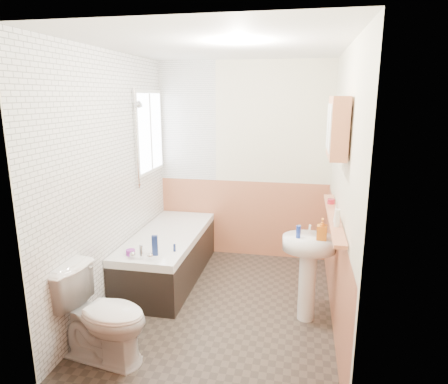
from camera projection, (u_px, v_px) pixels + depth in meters
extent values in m
plane|color=#2F2721|center=(221.00, 305.00, 4.06)|extent=(2.80, 2.80, 0.00)
plane|color=white|center=(221.00, 46.00, 3.47)|extent=(2.80, 2.80, 0.00)
cube|color=#EDE6C4|center=(243.00, 162.00, 5.11)|extent=(2.20, 0.02, 2.50)
cube|color=#EDE6C4|center=(174.00, 235.00, 2.42)|extent=(2.20, 0.02, 2.50)
cube|color=#EDE6C4|center=(112.00, 181.00, 3.98)|extent=(0.02, 2.80, 2.50)
cube|color=#EDE6C4|center=(343.00, 191.00, 3.56)|extent=(0.02, 2.80, 2.50)
cube|color=#C67751|center=(335.00, 268.00, 3.74)|extent=(0.01, 2.80, 1.00)
cube|color=#C67751|center=(179.00, 342.00, 2.62)|extent=(2.20, 0.01, 1.00)
cube|color=#C67751|center=(242.00, 218.00, 5.27)|extent=(2.20, 0.01, 1.00)
cube|color=white|center=(114.00, 181.00, 3.97)|extent=(0.01, 2.80, 2.50)
cube|color=white|center=(187.00, 122.00, 5.11)|extent=(0.75, 0.01, 1.50)
cube|color=white|center=(150.00, 132.00, 4.78)|extent=(0.03, 0.79, 0.99)
cube|color=white|center=(151.00, 132.00, 4.78)|extent=(0.01, 0.70, 0.90)
cube|color=white|center=(151.00, 132.00, 4.78)|extent=(0.01, 0.04, 0.90)
cube|color=black|center=(168.00, 259.00, 4.63)|extent=(0.70, 1.72, 0.47)
cube|color=white|center=(168.00, 236.00, 4.57)|extent=(0.70, 1.72, 0.08)
cube|color=white|center=(168.00, 237.00, 4.57)|extent=(0.56, 1.58, 0.04)
cylinder|color=silver|center=(141.00, 252.00, 3.82)|extent=(0.04, 0.04, 0.14)
sphere|color=silver|center=(133.00, 255.00, 3.84)|extent=(0.06, 0.06, 0.06)
sphere|color=silver|center=(150.00, 256.00, 3.81)|extent=(0.06, 0.06, 0.06)
cylinder|color=silver|center=(136.00, 139.00, 4.37)|extent=(0.02, 0.02, 1.11)
cylinder|color=silver|center=(139.00, 184.00, 4.49)|extent=(0.04, 0.04, 0.02)
cylinder|color=silver|center=(134.00, 91.00, 4.25)|extent=(0.04, 0.04, 0.02)
cylinder|color=silver|center=(139.00, 104.00, 4.27)|extent=(0.06, 0.07, 0.08)
imported|color=white|center=(102.00, 315.00, 3.16)|extent=(0.84, 0.56, 0.76)
cylinder|color=white|center=(307.00, 286.00, 3.74)|extent=(0.16, 0.16, 0.67)
ellipsoid|color=white|center=(309.00, 244.00, 3.64)|extent=(0.48, 0.39, 0.13)
cylinder|color=silver|center=(299.00, 229.00, 3.72)|extent=(0.03, 0.03, 0.08)
cylinder|color=silver|center=(320.00, 230.00, 3.69)|extent=(0.03, 0.03, 0.08)
cylinder|color=silver|center=(310.00, 227.00, 3.68)|extent=(0.02, 0.11, 0.09)
cube|color=#C67751|center=(334.00, 217.00, 3.55)|extent=(0.10, 1.52, 0.03)
cube|color=#C67751|center=(338.00, 127.00, 3.25)|extent=(0.13, 0.55, 0.50)
cube|color=silver|center=(330.00, 128.00, 3.13)|extent=(0.01, 0.21, 0.37)
cube|color=silver|center=(328.00, 126.00, 3.39)|extent=(0.01, 0.21, 0.37)
cylinder|color=silver|center=(337.00, 218.00, 3.22)|extent=(0.06, 0.06, 0.15)
cone|color=silver|center=(336.00, 211.00, 3.33)|extent=(0.04, 0.04, 0.20)
cylinder|color=maroon|center=(331.00, 201.00, 3.91)|extent=(0.09, 0.09, 0.05)
imported|color=orange|center=(322.00, 235.00, 3.55)|extent=(0.11, 0.20, 0.09)
cylinder|color=#19339E|center=(298.00, 232.00, 3.59)|extent=(0.04, 0.04, 0.11)
cube|color=navy|center=(155.00, 245.00, 3.90)|extent=(0.06, 0.05, 0.20)
cylinder|color=purple|center=(130.00, 252.00, 3.93)|extent=(0.10, 0.10, 0.06)
cylinder|color=navy|center=(174.00, 248.00, 4.02)|extent=(0.03, 0.03, 0.08)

